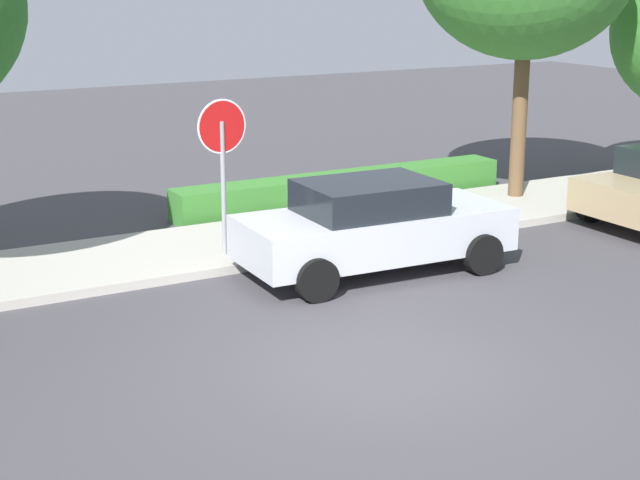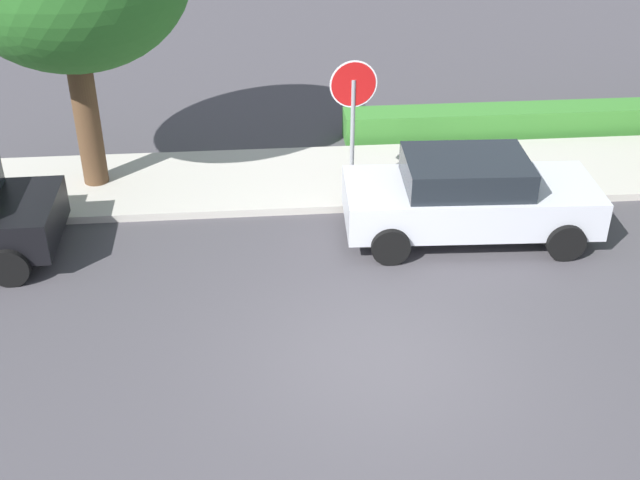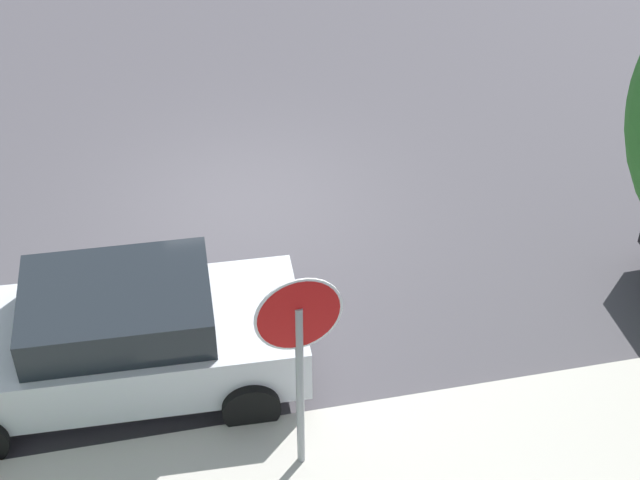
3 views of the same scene
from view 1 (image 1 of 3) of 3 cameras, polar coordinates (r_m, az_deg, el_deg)
ground_plane at (r=11.83m, az=3.34°, el=-7.25°), size 60.00×60.00×0.00m
sidewalk_curb at (r=16.41m, az=-7.01°, el=-0.55°), size 32.00×2.66×0.14m
stop_sign at (r=15.46m, az=-5.70°, el=5.22°), size 0.85×0.10×2.64m
parked_car_silver at (r=15.13m, az=3.12°, el=0.83°), size 4.30×2.07×1.46m
fire_hydrant at (r=17.37m, az=6.75°, el=1.34°), size 0.30×0.22×0.72m
front_yard_hedge at (r=19.74m, az=1.37°, el=3.01°), size 7.21×0.78×0.63m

